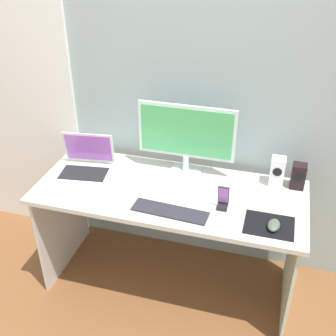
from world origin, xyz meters
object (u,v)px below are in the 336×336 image
(speaker_right, at_px, (298,176))
(laptop, at_px, (86,165))
(mouse, at_px, (274,225))
(phone_in_dock, at_px, (223,200))
(speaker_near_monitor, at_px, (277,171))
(monitor, at_px, (186,135))
(keyboard_external, at_px, (170,211))

(speaker_right, bearing_deg, laptop, -172.16)
(mouse, height_order, phone_in_dock, phone_in_dock)
(speaker_near_monitor, height_order, phone_in_dock, speaker_near_monitor)
(monitor, bearing_deg, keyboard_external, -87.60)
(speaker_right, distance_m, mouse, 0.43)
(monitor, xyz_separation_m, speaker_right, (0.65, 0.01, -0.17))
(monitor, height_order, phone_in_dock, monitor)
(laptop, relative_size, keyboard_external, 0.84)
(speaker_right, bearing_deg, keyboard_external, -146.32)
(keyboard_external, bearing_deg, speaker_right, 37.13)
(keyboard_external, distance_m, mouse, 0.54)
(speaker_near_monitor, xyz_separation_m, keyboard_external, (-0.52, -0.42, -0.08))
(monitor, height_order, laptop, monitor)
(speaker_right, height_order, speaker_near_monitor, speaker_near_monitor)
(speaker_near_monitor, xyz_separation_m, laptop, (-1.12, -0.17, -0.04))
(speaker_right, relative_size, speaker_near_monitor, 0.87)
(keyboard_external, relative_size, mouse, 4.07)
(speaker_right, xyz_separation_m, keyboard_external, (-0.64, -0.42, -0.07))
(monitor, bearing_deg, speaker_near_monitor, 1.15)
(laptop, xyz_separation_m, keyboard_external, (0.60, -0.25, -0.04))
(mouse, xyz_separation_m, phone_in_dock, (-0.27, 0.10, 0.03))
(monitor, relative_size, speaker_right, 3.81)
(speaker_right, height_order, mouse, speaker_right)
(monitor, height_order, mouse, monitor)
(mouse, bearing_deg, monitor, 150.08)
(keyboard_external, bearing_deg, laptop, 160.49)
(mouse, bearing_deg, laptop, 174.08)
(monitor, relative_size, mouse, 5.75)
(speaker_right, relative_size, keyboard_external, 0.37)
(laptop, xyz_separation_m, phone_in_dock, (0.86, -0.14, 0.00))
(mouse, distance_m, phone_in_dock, 0.29)
(keyboard_external, relative_size, phone_in_dock, 2.93)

